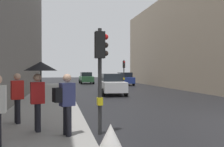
# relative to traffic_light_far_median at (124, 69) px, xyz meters

# --- Properties ---
(sidewalk_kerb) EXTENTS (3.33, 40.00, 0.16)m
(sidewalk_kerb) POSITION_rel_traffic_light_far_median_xyz_m (-8.17, -12.24, -2.18)
(sidewalk_kerb) COLOR gray
(sidewalk_kerb) RESTS_ON ground
(building_facade_right) EXTENTS (12.00, 27.35, 10.95)m
(building_facade_right) POSITION_rel_traffic_light_far_median_xyz_m (10.76, -1.26, 3.21)
(building_facade_right) COLOR gray
(building_facade_right) RESTS_ON ground
(traffic_light_far_median) EXTENTS (0.25, 0.44, 3.28)m
(traffic_light_far_median) POSITION_rel_traffic_light_far_median_xyz_m (0.00, 0.00, 0.00)
(traffic_light_far_median) COLOR #2D2D2D
(traffic_light_far_median) RESTS_ON ground
(traffic_light_near_left) EXTENTS (0.44, 0.26, 3.35)m
(traffic_light_near_left) POSITION_rel_traffic_light_far_median_xyz_m (-6.18, -18.56, 0.05)
(traffic_light_near_left) COLOR #2D2D2D
(traffic_light_near_left) RESTS_ON ground
(car_green_estate) EXTENTS (2.06, 4.22, 1.76)m
(car_green_estate) POSITION_rel_traffic_light_far_median_xyz_m (-3.45, 9.05, -1.39)
(car_green_estate) COLOR #2D6038
(car_green_estate) RESTS_ON ground
(car_blue_van) EXTENTS (2.06, 4.22, 1.76)m
(car_blue_van) POSITION_rel_traffic_light_far_median_xyz_m (1.30, 4.18, -1.39)
(car_blue_van) COLOR navy
(car_blue_van) RESTS_ON ground
(car_white_compact) EXTENTS (2.21, 4.30, 1.76)m
(car_white_compact) POSITION_rel_traffic_light_far_median_xyz_m (-3.16, -7.19, -1.39)
(car_white_compact) COLOR silver
(car_white_compact) RESTS_ON ground
(pedestrian_with_umbrella) EXTENTS (1.00, 1.00, 2.14)m
(pedestrian_with_umbrella) POSITION_rel_traffic_light_far_median_xyz_m (-8.04, -18.31, -0.42)
(pedestrian_with_umbrella) COLOR black
(pedestrian_with_umbrella) RESTS_ON sidewalk_kerb
(pedestrian_with_grey_backpack) EXTENTS (0.66, 0.48, 1.77)m
(pedestrian_with_grey_backpack) POSITION_rel_traffic_light_far_median_xyz_m (-7.27, -19.01, -1.10)
(pedestrian_with_grey_backpack) COLOR black
(pedestrian_with_grey_backpack) RESTS_ON sidewalk_kerb
(pedestrian_in_red_jacket) EXTENTS (0.47, 0.39, 1.77)m
(pedestrian_in_red_jacket) POSITION_rel_traffic_light_far_median_xyz_m (-8.90, -17.08, -1.13)
(pedestrian_in_red_jacket) COLOR black
(pedestrian_in_red_jacket) RESTS_ON sidewalk_kerb
(warning_sign_triangle) EXTENTS (0.64, 0.64, 0.65)m
(warning_sign_triangle) POSITION_rel_traffic_light_far_median_xyz_m (-6.17, -19.91, -1.94)
(warning_sign_triangle) COLOR silver
(warning_sign_triangle) RESTS_ON ground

